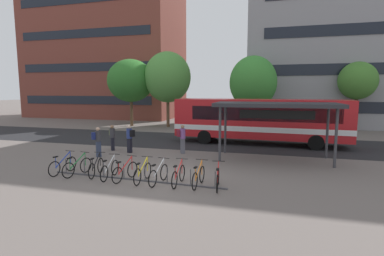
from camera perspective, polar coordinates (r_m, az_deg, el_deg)
ground at (r=13.26m, az=-5.79°, el=-9.54°), size 200.00×200.00×0.00m
bus_lane_asphalt at (r=22.30m, az=3.23°, el=-2.62°), size 80.00×7.20×0.01m
city_bus at (r=21.60m, az=12.71°, el=1.63°), size 12.13×3.13×3.20m
bike_rack at (r=13.05m, az=-11.07°, el=-9.51°), size 8.09×0.38×0.70m
parked_bicycle_blue_0 at (r=14.95m, az=-23.69°, el=-6.67°), size 0.52×1.72×0.99m
parked_bicycle_green_1 at (r=14.43m, az=-21.29°, el=-7.04°), size 0.52×1.71×0.99m
parked_bicycle_black_2 at (r=14.06m, az=-18.02°, el=-7.27°), size 0.55×1.70×0.99m
parked_bicycle_silver_3 at (r=13.48m, az=-15.62°, el=-7.80°), size 0.52×1.72×0.99m
parked_bicycle_red_4 at (r=13.05m, az=-12.81°, el=-8.22°), size 0.52×1.71×0.99m
parked_bicycle_yellow_5 at (r=12.70m, az=-9.51°, el=-8.57°), size 0.52×1.72×0.99m
parked_bicycle_silver_6 at (r=12.36m, az=-6.47°, el=-8.95°), size 0.52×1.72×0.99m
parked_bicycle_red_7 at (r=12.15m, az=-2.64°, el=-9.20°), size 0.52×1.72×0.99m
parked_bicycle_orange_8 at (r=11.98m, az=1.27°, el=-9.43°), size 0.52×1.72×0.99m
parked_bicycle_red_9 at (r=11.77m, az=5.02°, el=-9.77°), size 0.52×1.71×0.99m
transit_shelter at (r=16.70m, az=15.88°, el=4.02°), size 6.63×3.11×3.16m
commuter_navy_pack_0 at (r=17.83m, az=-17.79°, el=-2.18°), size 0.58×0.59×1.74m
commuter_olive_pack_1 at (r=19.57m, az=-15.17°, el=-1.46°), size 0.58×0.60×1.64m
commuter_maroon_pack_2 at (r=17.94m, az=-1.93°, el=-1.76°), size 0.60×0.51×1.75m
commuter_black_pack_3 at (r=18.55m, az=-11.94°, el=-1.68°), size 0.59×0.45×1.72m
street_tree_0 at (r=32.59m, az=-11.77°, el=8.94°), size 4.94×4.94×7.15m
street_tree_1 at (r=28.85m, az=11.72°, el=8.62°), size 4.44×4.44×7.09m
street_tree_2 at (r=31.32m, az=-4.74°, el=9.75°), size 4.83×4.83×7.84m
street_tree_3 at (r=31.57m, az=29.38°, el=7.95°), size 3.41×3.41×6.47m
building_left_wing at (r=46.74m, az=-16.34°, el=15.44°), size 21.48×10.85×21.42m
building_right_wing at (r=40.62m, az=32.23°, el=16.33°), size 27.48×13.98×21.97m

